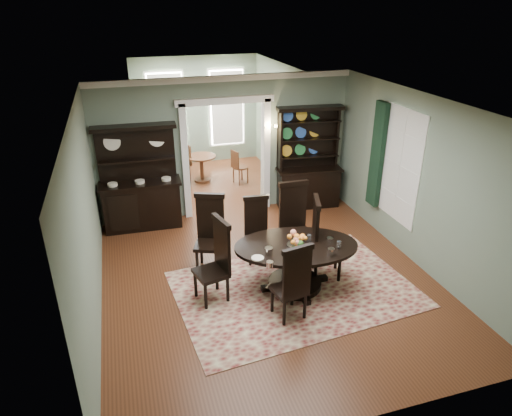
{
  "coord_description": "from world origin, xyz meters",
  "views": [
    {
      "loc": [
        -2.12,
        -6.22,
        4.43
      ],
      "look_at": [
        -0.05,
        0.6,
        1.12
      ],
      "focal_mm": 32.0,
      "sensor_mm": 36.0,
      "label": 1
    }
  ],
  "objects_px": {
    "welsh_dresser": "(308,171)",
    "parlor_table": "(202,165)",
    "sideboard": "(141,193)",
    "dining_table": "(296,258)"
  },
  "relations": [
    {
      "from": "welsh_dresser",
      "to": "parlor_table",
      "type": "height_order",
      "value": "welsh_dresser"
    },
    {
      "from": "sideboard",
      "to": "parlor_table",
      "type": "bearing_deg",
      "value": 54.77
    },
    {
      "from": "welsh_dresser",
      "to": "parlor_table",
      "type": "xyz_separation_m",
      "value": [
        -2.05,
        2.19,
        -0.38
      ]
    },
    {
      "from": "dining_table",
      "to": "welsh_dresser",
      "type": "height_order",
      "value": "welsh_dresser"
    },
    {
      "from": "dining_table",
      "to": "welsh_dresser",
      "type": "xyz_separation_m",
      "value": [
        1.47,
        3.02,
        0.28
      ]
    },
    {
      "from": "sideboard",
      "to": "parlor_table",
      "type": "relative_size",
      "value": 2.87
    },
    {
      "from": "dining_table",
      "to": "parlor_table",
      "type": "height_order",
      "value": "dining_table"
    },
    {
      "from": "dining_table",
      "to": "sideboard",
      "type": "distance_m",
      "value": 3.77
    },
    {
      "from": "sideboard",
      "to": "welsh_dresser",
      "type": "distance_m",
      "value": 3.72
    },
    {
      "from": "dining_table",
      "to": "sideboard",
      "type": "bearing_deg",
      "value": 137.37
    }
  ]
}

